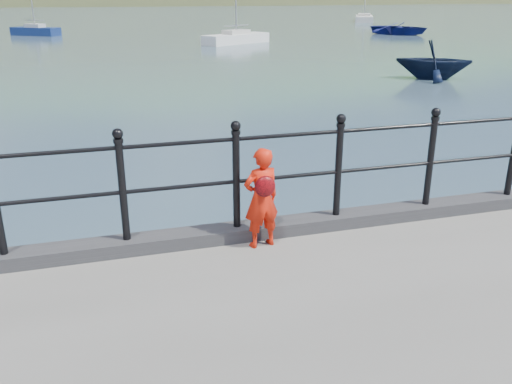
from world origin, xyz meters
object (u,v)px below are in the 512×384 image
object	(u,v)px
launch_navy	(434,60)
sailboat_port	(36,32)
railing	(181,173)
child	(261,198)
sailboat_near	(236,39)
sailboat_far	(364,19)
launch_blue	(400,28)

from	to	relation	value
launch_navy	sailboat_port	xyz separation A→B (m)	(-18.90, 32.36, -0.50)
railing	launch_navy	size ratio (longest dim) A/B	5.70
child	launch_navy	size ratio (longest dim) A/B	0.35
sailboat_near	sailboat_far	xyz separation A→B (m)	(24.36, 27.23, 0.00)
railing	sailboat_port	size ratio (longest dim) A/B	2.71
railing	launch_blue	world-z (taller)	railing
sailboat_port	launch_blue	bearing A→B (deg)	22.15
railing	sailboat_port	xyz separation A→B (m)	(-5.42, 47.93, -1.48)
sailboat_near	child	bearing A→B (deg)	-135.61
sailboat_near	sailboat_port	distance (m)	19.79
child	sailboat_far	distance (m)	70.78
railing	sailboat_near	world-z (taller)	sailboat_near
sailboat_near	sailboat_port	world-z (taller)	sailboat_near
launch_blue	sailboat_port	world-z (taller)	sailboat_port
sailboat_near	sailboat_far	size ratio (longest dim) A/B	0.71
child	launch_navy	world-z (taller)	child
railing	sailboat_port	world-z (taller)	sailboat_port
railing	sailboat_near	bearing A→B (deg)	74.68
launch_navy	sailboat_near	bearing A→B (deg)	42.49
child	sailboat_near	world-z (taller)	sailboat_near
railing	launch_navy	xyz separation A→B (m)	(13.48, 15.57, -0.99)
railing	child	distance (m)	0.89
railing	sailboat_far	xyz separation A→B (m)	(33.96, 62.27, -1.48)
sailboat_far	sailboat_near	bearing A→B (deg)	164.54
railing	launch_blue	bearing A→B (deg)	56.80
launch_navy	railing	bearing A→B (deg)	170.33
launch_navy	sailboat_port	bearing A→B (deg)	61.51
child	launch_blue	bearing A→B (deg)	-132.80
railing	sailboat_port	bearing A→B (deg)	96.45
sailboat_far	launch_blue	bearing A→B (deg)	-172.98
railing	child	world-z (taller)	railing
railing	sailboat_near	xyz separation A→B (m)	(9.60, 35.04, -1.48)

